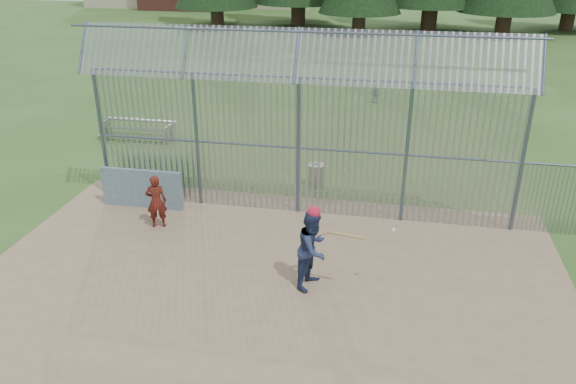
% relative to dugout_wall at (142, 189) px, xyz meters
% --- Properties ---
extents(ground, '(120.00, 120.00, 0.00)m').
position_rel_dugout_wall_xyz_m(ground, '(4.60, -2.90, -0.62)').
color(ground, '#2D511E').
rests_on(ground, ground).
extents(dirt_infield, '(14.00, 10.00, 0.02)m').
position_rel_dugout_wall_xyz_m(dirt_infield, '(4.60, -3.40, -0.61)').
color(dirt_infield, '#756047').
rests_on(dirt_infield, ground).
extents(dugout_wall, '(2.50, 0.12, 1.20)m').
position_rel_dugout_wall_xyz_m(dugout_wall, '(0.00, 0.00, 0.00)').
color(dugout_wall, '#38566B').
rests_on(dugout_wall, dirt_infield).
extents(batter, '(0.96, 1.09, 1.88)m').
position_rel_dugout_wall_xyz_m(batter, '(5.62, -3.14, 0.34)').
color(batter, navy).
rests_on(batter, dirt_infield).
extents(onlooker, '(0.65, 0.52, 1.53)m').
position_rel_dugout_wall_xyz_m(onlooker, '(0.94, -1.09, 0.17)').
color(onlooker, maroon).
rests_on(onlooker, dirt_infield).
extents(bg_kid_seated, '(0.60, 0.38, 0.96)m').
position_rel_dugout_wall_xyz_m(bg_kid_seated, '(6.23, 13.18, -0.14)').
color(bg_kid_seated, slate).
rests_on(bg_kid_seated, ground).
extents(batting_gear, '(1.94, 0.41, 0.60)m').
position_rel_dugout_wall_xyz_m(batting_gear, '(5.74, -3.16, 1.20)').
color(batting_gear, '#B81833').
rests_on(batting_gear, ground).
extents(trash_can, '(0.56, 0.56, 0.82)m').
position_rel_dugout_wall_xyz_m(trash_can, '(4.85, 2.61, -0.24)').
color(trash_can, gray).
rests_on(trash_can, ground).
extents(bleacher, '(3.00, 0.95, 0.72)m').
position_rel_dugout_wall_xyz_m(bleacher, '(-2.87, 5.88, -0.21)').
color(bleacher, slate).
rests_on(bleacher, ground).
extents(backstop_fence, '(20.09, 0.81, 5.30)m').
position_rel_dugout_wall_xyz_m(backstop_fence, '(6.41, 0.53, 1.74)').
color(backstop_fence, '#47566B').
rests_on(backstop_fence, ground).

